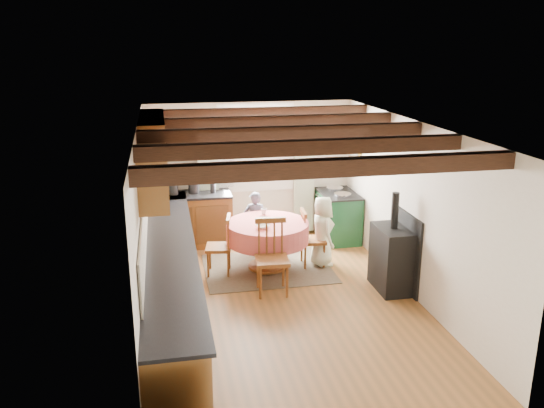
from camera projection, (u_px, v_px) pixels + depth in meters
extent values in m
cube|color=#915C2B|center=(283.00, 301.00, 7.63)|extent=(3.60, 5.50, 0.00)
cube|color=white|center=(285.00, 125.00, 6.95)|extent=(3.60, 5.50, 0.00)
cube|color=silver|center=(250.00, 171.00, 9.88)|extent=(3.60, 0.00, 2.40)
cube|color=silver|center=(355.00, 316.00, 4.70)|extent=(3.60, 0.00, 2.40)
cube|color=silver|center=(143.00, 226.00, 6.95)|extent=(0.00, 5.50, 2.40)
cube|color=silver|center=(413.00, 209.00, 7.63)|extent=(0.00, 5.50, 2.40)
cube|color=#341C11|center=(332.00, 167.00, 5.10)|extent=(3.60, 0.16, 0.16)
cube|color=#341C11|center=(305.00, 147.00, 6.04)|extent=(3.60, 0.16, 0.16)
cube|color=#341C11|center=(285.00, 133.00, 6.98)|extent=(3.60, 0.16, 0.16)
cube|color=#341C11|center=(269.00, 121.00, 7.92)|extent=(3.60, 0.16, 0.16)
cube|color=#341C11|center=(257.00, 113.00, 8.86)|extent=(3.60, 0.16, 0.16)
cube|color=beige|center=(145.00, 219.00, 7.24)|extent=(0.02, 4.50, 0.55)
cube|color=beige|center=(193.00, 173.00, 9.67)|extent=(1.40, 0.02, 0.55)
cube|color=brown|center=(170.00, 280.00, 7.23)|extent=(0.60, 5.30, 0.88)
cube|color=brown|center=(193.00, 220.00, 9.61)|extent=(1.30, 0.60, 0.88)
cube|color=black|center=(170.00, 247.00, 7.10)|extent=(0.64, 5.30, 0.04)
cube|color=black|center=(192.00, 195.00, 9.46)|extent=(1.30, 0.64, 0.04)
cube|color=brown|center=(153.00, 148.00, 7.90)|extent=(0.34, 1.80, 0.90)
cube|color=brown|center=(153.00, 176.00, 6.50)|extent=(0.34, 0.90, 0.70)
cube|color=white|center=(256.00, 148.00, 9.77)|extent=(1.34, 0.03, 1.54)
cube|color=white|center=(256.00, 148.00, 9.77)|extent=(1.20, 0.01, 1.40)
cube|color=beige|center=(209.00, 179.00, 9.67)|extent=(0.35, 0.10, 2.10)
cube|color=beige|center=(304.00, 175.00, 9.99)|extent=(0.35, 0.10, 2.10)
cylinder|color=black|center=(256.00, 114.00, 9.52)|extent=(2.00, 0.03, 0.03)
cube|color=gold|center=(356.00, 143.00, 9.64)|extent=(0.04, 0.50, 0.60)
cylinder|color=silver|center=(309.00, 141.00, 9.90)|extent=(0.30, 0.02, 0.30)
cube|color=brown|center=(268.00, 268.00, 8.70)|extent=(1.94, 1.51, 0.01)
imported|color=#4C5165|center=(255.00, 222.00, 9.30)|extent=(0.41, 0.31, 1.03)
imported|color=silver|center=(322.00, 231.00, 8.71)|extent=(0.41, 0.58, 1.11)
imported|color=silver|center=(263.00, 226.00, 8.24)|extent=(0.26, 0.26, 0.05)
imported|color=silver|center=(264.00, 220.00, 8.50)|extent=(0.25, 0.25, 0.06)
imported|color=silver|center=(264.00, 211.00, 8.88)|extent=(0.13, 0.13, 0.09)
cylinder|color=#262628|center=(174.00, 187.00, 9.38)|extent=(0.15, 0.15, 0.25)
cylinder|color=#262628|center=(194.00, 187.00, 9.48)|extent=(0.19, 0.19, 0.21)
cylinder|color=#262628|center=(213.00, 185.00, 9.48)|extent=(0.09, 0.09, 0.26)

